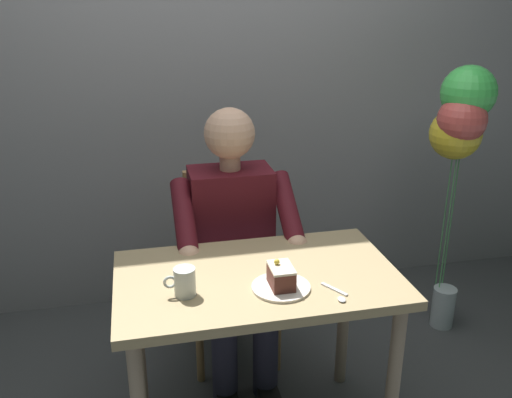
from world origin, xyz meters
The scene contains 9 objects.
cafe_rear_panel centered at (0.00, -1.23, 1.50)m, with size 6.40×0.12×3.00m, color gray.
dining_table centered at (0.00, 0.00, 0.62)m, with size 1.01×0.60×0.73m.
chair centered at (0.00, -0.63, 0.49)m, with size 0.42×0.42×0.89m.
seated_person centered at (0.00, -0.46, 0.64)m, with size 0.53×0.58×1.22m.
dessert_plate centered at (-0.06, 0.11, 0.73)m, with size 0.20×0.20×0.01m, color silver.
cake_slice centered at (-0.06, 0.11, 0.78)m, with size 0.08×0.11×0.09m.
coffee_cup centered at (0.27, 0.09, 0.78)m, with size 0.11×0.07×0.10m.
dessert_spoon centered at (-0.23, 0.20, 0.73)m, with size 0.07×0.14×0.01m.
balloon_display centered at (-1.12, -0.59, 1.06)m, with size 0.29×0.28×1.36m.
Camera 1 is at (0.38, 1.69, 1.68)m, focal length 38.43 mm.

